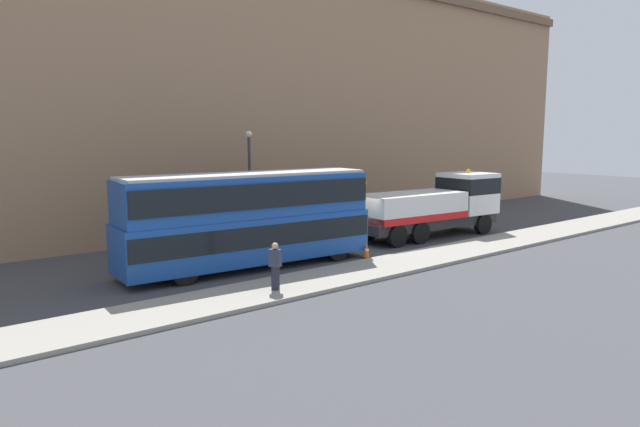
{
  "coord_description": "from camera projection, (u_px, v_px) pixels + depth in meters",
  "views": [
    {
      "loc": [
        -18.62,
        -20.71,
        5.68
      ],
      "look_at": [
        -2.38,
        -0.52,
        2.0
      ],
      "focal_mm": 31.65,
      "sensor_mm": 36.0,
      "label": 1
    }
  ],
  "objects": [
    {
      "name": "ground_plane",
      "position": [
        350.0,
        248.0,
        28.33
      ],
      "size": [
        120.0,
        120.0,
        0.0
      ],
      "primitive_type": "plane",
      "color": "#424247"
    },
    {
      "name": "near_kerb",
      "position": [
        413.0,
        261.0,
        25.08
      ],
      "size": [
        60.0,
        2.8,
        0.15
      ],
      "primitive_type": "cube",
      "color": "gray",
      "rests_on": "ground_plane"
    },
    {
      "name": "building_facade",
      "position": [
        265.0,
        93.0,
        33.06
      ],
      "size": [
        60.0,
        1.5,
        16.0
      ],
      "color": "#9E7A5B",
      "rests_on": "ground_plane"
    },
    {
      "name": "recovery_tow_truck",
      "position": [
        434.0,
        205.0,
        31.22
      ],
      "size": [
        10.21,
        3.23,
        3.67
      ],
      "rotation": [
        0.0,
        0.0,
        -0.07
      ],
      "color": "#2D2D2D",
      "rests_on": "ground_plane"
    },
    {
      "name": "double_decker_bus",
      "position": [
        249.0,
        216.0,
        23.74
      ],
      "size": [
        11.16,
        3.28,
        4.06
      ],
      "rotation": [
        0.0,
        0.0,
        -0.07
      ],
      "color": "#19479E",
      "rests_on": "ground_plane"
    },
    {
      "name": "pedestrian_onlooker",
      "position": [
        275.0,
        267.0,
        20.03
      ],
      "size": [
        0.42,
        0.47,
        1.71
      ],
      "rotation": [
        0.0,
        0.0,
        0.48
      ],
      "color": "#232333",
      "rests_on": "near_kerb"
    },
    {
      "name": "traffic_cone_near_bus",
      "position": [
        367.0,
        251.0,
        25.88
      ],
      "size": [
        0.36,
        0.36,
        0.72
      ],
      "color": "orange",
      "rests_on": "ground_plane"
    },
    {
      "name": "street_lamp",
      "position": [
        250.0,
        175.0,
        30.46
      ],
      "size": [
        0.36,
        0.36,
        5.83
      ],
      "color": "#38383D",
      "rests_on": "ground_plane"
    }
  ]
}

